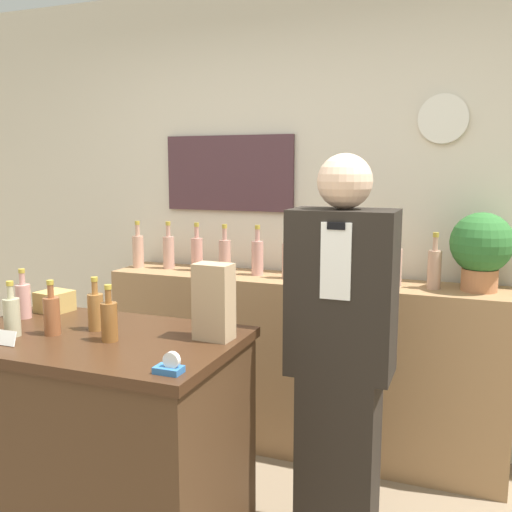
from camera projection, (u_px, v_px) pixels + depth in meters
back_wall at (304, 214)px, 3.42m from camera, size 5.20×0.09×2.70m
back_shelf at (299, 364)px, 3.30m from camera, size 2.26×0.39×1.01m
display_counter at (100, 451)px, 2.32m from camera, size 1.13×0.70×0.98m
shopkeeper at (341, 359)px, 2.37m from camera, size 0.43×0.27×1.69m
potted_plant at (481, 247)px, 2.87m from camera, size 0.31×0.31×0.40m
paper_bag at (214, 302)px, 2.17m from camera, size 0.15×0.10×0.29m
tape_dispenser at (170, 366)px, 1.83m from camera, size 0.09×0.06×0.07m
price_card_right at (6, 338)px, 2.11m from camera, size 0.09×0.02×0.06m
gift_box at (55, 301)px, 2.61m from camera, size 0.15×0.15×0.09m
counter_bottle_0 at (23, 300)px, 2.49m from camera, size 0.06×0.06×0.22m
counter_bottle_1 at (12, 315)px, 2.22m from camera, size 0.06×0.06×0.22m
counter_bottle_2 at (52, 314)px, 2.24m from camera, size 0.06×0.06×0.22m
counter_bottle_3 at (96, 310)px, 2.30m from camera, size 0.06×0.06×0.22m
counter_bottle_4 at (109, 320)px, 2.16m from camera, size 0.06×0.06×0.22m
shelf_bottle_0 at (138, 250)px, 3.57m from camera, size 0.07×0.07×0.29m
shelf_bottle_1 at (169, 251)px, 3.53m from camera, size 0.07×0.07×0.29m
shelf_bottle_2 at (197, 253)px, 3.45m from camera, size 0.07×0.07×0.29m
shelf_bottle_3 at (225, 255)px, 3.36m from camera, size 0.07×0.07×0.29m
shelf_bottle_4 at (257, 256)px, 3.31m from camera, size 0.07×0.07×0.29m
shelf_bottle_5 at (288, 259)px, 3.21m from camera, size 0.07×0.07×0.29m
shelf_bottle_6 at (322, 261)px, 3.15m from camera, size 0.07×0.07×0.29m
shelf_bottle_7 at (358, 263)px, 3.09m from camera, size 0.07×0.07×0.29m
shelf_bottle_8 at (395, 265)px, 3.01m from camera, size 0.07×0.07×0.29m
shelf_bottle_9 at (434, 268)px, 2.94m from camera, size 0.07×0.07×0.29m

